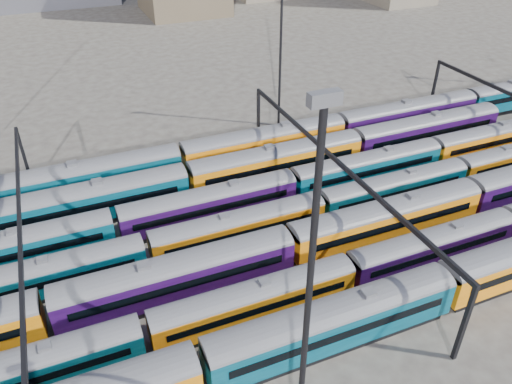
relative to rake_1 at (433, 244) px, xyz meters
name	(u,v)px	position (x,y,z in m)	size (l,w,h in m)	color
ground	(245,242)	(-15.63, 10.00, -2.39)	(500.00, 500.00, 0.00)	#403B36
rake_1	(433,244)	(0.00, 0.00, 0.00)	(129.93, 2.72, 4.56)	black
rake_2	(290,243)	(-12.95, 5.00, 0.45)	(131.59, 3.21, 5.41)	black
rake_3	(239,225)	(-16.22, 10.00, 0.03)	(93.86, 2.75, 4.62)	black
rake_4	(293,182)	(-7.69, 15.00, 0.19)	(119.76, 2.92, 4.91)	black
rake_5	(86,199)	(-29.97, 20.00, 0.52)	(112.08, 3.28, 5.54)	black
rake_6	(181,157)	(-18.14, 25.00, 0.52)	(134.95, 3.29, 5.55)	black
gantry_1	(23,237)	(-35.63, 10.00, 4.40)	(0.35, 40.35, 8.03)	black
gantry_2	(334,167)	(-5.63, 10.00, 4.40)	(0.35, 40.35, 8.03)	black
mast_2	(308,304)	(-20.63, -12.00, 11.58)	(1.40, 0.50, 25.60)	black
mast_3	(281,32)	(-0.63, 34.00, 11.58)	(1.40, 0.50, 25.60)	black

